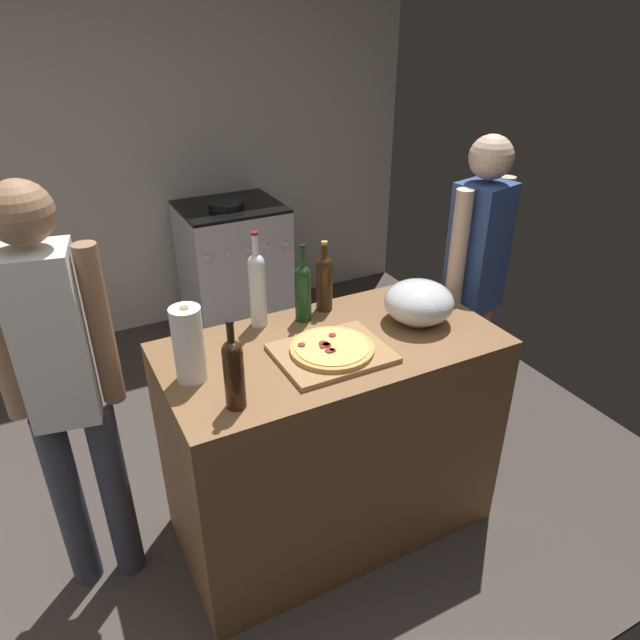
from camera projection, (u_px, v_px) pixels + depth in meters
name	position (u px, v px, depth m)	size (l,w,h in m)	color
ground_plane	(224.00, 437.00, 3.13)	(3.98, 3.50, 0.02)	#3F3833
kitchen_wall_rear	(130.00, 140.00, 3.68)	(3.98, 0.10, 2.60)	#BCB7AD
counter	(331.00, 438.00, 2.40)	(1.29, 0.66, 0.92)	brown
cutting_board	(332.00, 353.00, 2.09)	(0.40, 0.32, 0.02)	#9E7247
pizza	(332.00, 348.00, 2.08)	(0.31, 0.31, 0.03)	tan
mixing_bowl	(419.00, 302.00, 2.29)	(0.28, 0.28, 0.17)	#B2B2B7
paper_towel_roll	(189.00, 344.00, 1.90)	(0.10, 0.10, 0.27)	white
wine_bottle_dark	(324.00, 280.00, 2.36)	(0.07, 0.07, 0.30)	#331E0F
wine_bottle_green	(303.00, 290.00, 2.28)	(0.07, 0.07, 0.32)	#143819
wine_bottle_clear	(257.00, 286.00, 2.23)	(0.07, 0.07, 0.39)	silver
wine_bottle_amber	(234.00, 371.00, 1.77)	(0.07, 0.07, 0.31)	#331E0F
stove	(234.00, 269.00, 3.96)	(0.65, 0.60, 0.95)	#B7B7BC
person_in_stripes	(64.00, 383.00, 1.94)	(0.37, 0.24, 1.62)	#383D4C
person_in_red	(474.00, 282.00, 2.71)	(0.38, 0.25, 1.58)	#D88C4C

